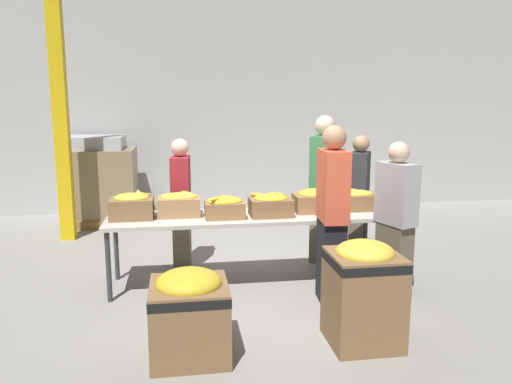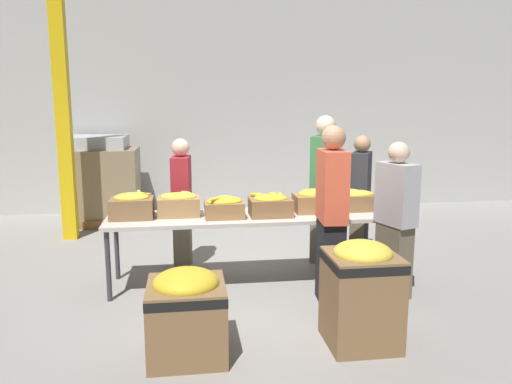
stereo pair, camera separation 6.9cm
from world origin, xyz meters
name	(u,v)px [view 2 (the right image)]	position (x,y,z in m)	size (l,w,h in m)	color
ground_plane	(249,282)	(0.00, 0.00, 0.00)	(30.00, 30.00, 0.00)	gray
wall_back	(221,98)	(0.00, 3.88, 2.00)	(16.00, 0.08, 4.00)	#B7B7B2
sorting_table	(249,219)	(0.00, 0.00, 0.70)	(2.97, 0.75, 0.75)	beige
banana_box_0	(132,205)	(-1.21, 0.02, 0.88)	(0.44, 0.35, 0.28)	olive
banana_box_1	(179,204)	(-0.73, 0.08, 0.87)	(0.44, 0.34, 0.25)	#A37A4C
banana_box_2	(224,207)	(-0.27, -0.09, 0.86)	(0.40, 0.30, 0.24)	olive
banana_box_3	(270,205)	(0.22, -0.07, 0.87)	(0.44, 0.35, 0.24)	olive
banana_box_4	(314,200)	(0.72, 0.05, 0.88)	(0.44, 0.33, 0.26)	olive
banana_box_5	(356,200)	(1.20, 0.06, 0.87)	(0.41, 0.26, 0.24)	olive
volunteer_0	(331,217)	(0.71, -0.63, 0.85)	(0.27, 0.48, 1.72)	black
volunteer_1	(395,221)	(1.38, -0.56, 0.77)	(0.33, 0.46, 1.55)	#6B604C
volunteer_2	(324,190)	(1.00, 0.67, 0.88)	(0.45, 0.53, 1.77)	#6B604C
volunteer_3	(360,198)	(1.48, 0.70, 0.76)	(0.37, 0.46, 1.53)	#6B604C
volunteer_4	(182,205)	(-0.71, 0.62, 0.76)	(0.24, 0.42, 1.52)	#6B604C
donation_bin_0	(187,310)	(-0.67, -1.51, 0.36)	(0.59, 0.59, 0.69)	olive
donation_bin_1	(361,290)	(0.71, -1.51, 0.45)	(0.55, 0.55, 0.85)	olive
support_pillar	(62,97)	(-2.31, 2.15, 2.00)	(0.19, 0.19, 4.00)	yellow
pallet_stack_0	(100,179)	(-2.06, 3.26, 0.69)	(1.00, 1.00, 1.39)	olive
pallet_stack_1	(108,186)	(-1.90, 3.12, 0.59)	(1.04, 1.04, 1.20)	olive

